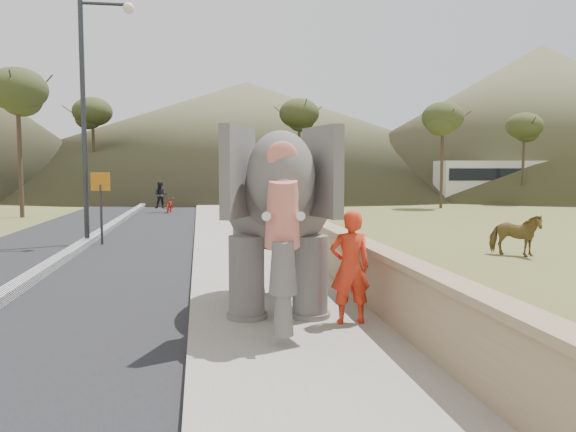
# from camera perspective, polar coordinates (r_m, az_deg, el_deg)

# --- Properties ---
(ground) EXTENTS (160.00, 160.00, 0.00)m
(ground) POSITION_cam_1_polar(r_m,az_deg,el_deg) (6.36, 3.87, -18.51)
(ground) COLOR olive
(ground) RESTS_ON ground
(road) EXTENTS (7.00, 120.00, 0.03)m
(road) POSITION_cam_1_polar(r_m,az_deg,el_deg) (16.31, -22.00, -4.35)
(road) COLOR black
(road) RESTS_ON ground
(median) EXTENTS (0.35, 120.00, 0.22)m
(median) POSITION_cam_1_polar(r_m,az_deg,el_deg) (16.30, -22.01, -4.02)
(median) COLOR black
(median) RESTS_ON ground
(walkway) EXTENTS (3.00, 120.00, 0.15)m
(walkway) POSITION_cam_1_polar(r_m,az_deg,el_deg) (15.93, -4.17, -4.00)
(walkway) COLOR #9E9687
(walkway) RESTS_ON ground
(parapet) EXTENTS (0.30, 120.00, 1.10)m
(parapet) POSITION_cam_1_polar(r_m,az_deg,el_deg) (16.09, 1.69, -2.19)
(parapet) COLOR tan
(parapet) RESTS_ON ground
(lamppost) EXTENTS (1.76, 0.36, 8.00)m
(lamppost) POSITION_cam_1_polar(r_m,az_deg,el_deg) (19.65, -19.21, 11.45)
(lamppost) COLOR #2C2B30
(lamppost) RESTS_ON ground
(signboard) EXTENTS (0.60, 0.08, 2.40)m
(signboard) POSITION_cam_1_polar(r_m,az_deg,el_deg) (19.33, -18.49, 1.99)
(signboard) COLOR #2D2D33
(signboard) RESTS_ON ground
(cow) EXTENTS (1.56, 1.40, 1.23)m
(cow) POSITION_cam_1_polar(r_m,az_deg,el_deg) (17.45, 22.08, -1.79)
(cow) COLOR brown
(cow) RESTS_ON ground
(distant_car) EXTENTS (4.32, 1.94, 1.44)m
(distant_car) POSITION_cam_1_polar(r_m,az_deg,el_deg) (46.76, 17.48, 2.41)
(distant_car) COLOR silver
(distant_car) RESTS_ON ground
(bus_white) EXTENTS (11.07, 2.84, 3.10)m
(bus_white) POSITION_cam_1_polar(r_m,az_deg,el_deg) (46.06, 21.46, 3.30)
(bus_white) COLOR silver
(bus_white) RESTS_ON ground
(hill_right) EXTENTS (56.00, 56.00, 16.00)m
(hill_right) POSITION_cam_1_polar(r_m,az_deg,el_deg) (68.92, 24.14, 8.98)
(hill_right) COLOR brown
(hill_right) RESTS_ON ground
(hill_far) EXTENTS (80.00, 80.00, 14.00)m
(hill_far) POSITION_cam_1_polar(r_m,az_deg,el_deg) (76.09, -4.26, 8.20)
(hill_far) COLOR brown
(hill_far) RESTS_ON ground
(elephant_and_man) EXTENTS (2.47, 4.22, 2.93)m
(elephant_and_man) POSITION_cam_1_polar(r_m,az_deg,el_deg) (9.72, -1.09, -0.57)
(elephant_and_man) COLOR slate
(elephant_and_man) RESTS_ON ground
(motorcyclist) EXTENTS (1.26, 1.74, 1.79)m
(motorcyclist) POSITION_cam_1_polar(r_m,az_deg,el_deg) (32.62, -12.29, 1.52)
(motorcyclist) COLOR maroon
(motorcyclist) RESTS_ON ground
(trees) EXTENTS (48.25, 44.03, 9.20)m
(trees) POSITION_cam_1_polar(r_m,az_deg,el_deg) (32.77, -7.74, 7.50)
(trees) COLOR #473828
(trees) RESTS_ON ground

